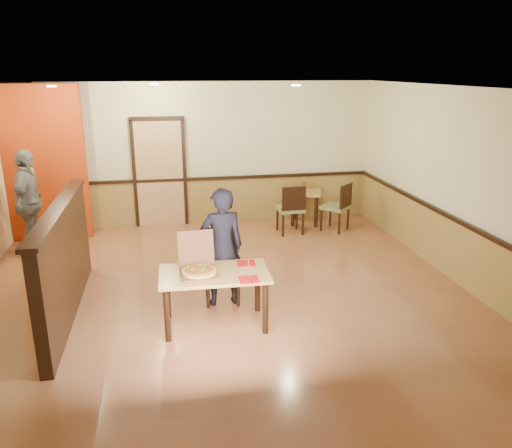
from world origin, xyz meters
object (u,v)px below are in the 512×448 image
(main_table, at_px, (214,280))
(pizza_box, at_px, (199,269))
(diner, at_px, (222,247))
(condiment, at_px, (303,186))
(side_chair_right, at_px, (339,205))
(side_table, at_px, (305,199))
(side_chair_left, at_px, (291,207))
(passerby, at_px, (29,203))
(diner_chair, at_px, (221,262))

(main_table, relative_size, pizza_box, 2.48)
(diner, bearing_deg, condiment, -126.72)
(side_chair_right, relative_size, side_table, 1.21)
(main_table, height_order, condiment, condiment)
(side_chair_left, relative_size, diner, 0.60)
(side_chair_right, bearing_deg, passerby, -41.51)
(side_table, distance_m, pizza_box, 4.61)
(diner_chair, bearing_deg, passerby, 144.98)
(condiment, bearing_deg, diner_chair, -122.06)
(side_chair_right, relative_size, condiment, 5.82)
(side_chair_left, bearing_deg, main_table, 58.61)
(passerby, bearing_deg, side_table, -76.22)
(main_table, distance_m, condiment, 4.64)
(diner_chair, height_order, passerby, passerby)
(side_table, xyz_separation_m, condiment, (-0.00, 0.15, 0.25))
(pizza_box, bearing_deg, main_table, -3.43)
(side_table, xyz_separation_m, pizza_box, (-2.43, -3.90, 0.26))
(passerby, xyz_separation_m, pizza_box, (2.58, -3.05, -0.13))
(side_chair_left, relative_size, pizza_box, 1.78)
(main_table, bearing_deg, side_chair_right, 51.66)
(main_table, bearing_deg, side_chair_left, 62.64)
(diner_chair, xyz_separation_m, side_chair_right, (2.58, 2.57, -0.02))
(side_chair_right, bearing_deg, main_table, 6.09)
(side_chair_right, height_order, condiment, side_chair_right)
(side_table, bearing_deg, diner, -122.13)
(side_chair_left, bearing_deg, condiment, -122.65)
(side_chair_right, height_order, passerby, passerby)
(diner_chair, height_order, side_chair_left, diner_chair)
(side_chair_right, distance_m, condiment, 0.93)
(side_chair_right, xyz_separation_m, pizza_box, (-2.93, -3.30, 0.24))
(main_table, distance_m, passerby, 4.13)
(side_chair_left, bearing_deg, side_table, -128.33)
(side_chair_left, height_order, pizza_box, pizza_box)
(side_chair_right, bearing_deg, pizza_box, 4.24)
(main_table, xyz_separation_m, pizza_box, (-0.18, 0.00, 0.17))
(side_table, relative_size, passerby, 0.44)
(side_chair_right, relative_size, pizza_box, 1.76)
(passerby, bearing_deg, main_table, -133.72)
(side_table, bearing_deg, passerby, -170.33)
(diner_chair, xyz_separation_m, passerby, (-2.93, 2.32, 0.36))
(diner_chair, relative_size, passerby, 0.55)
(main_table, distance_m, pizza_box, 0.25)
(side_table, xyz_separation_m, passerby, (-5.01, -0.85, 0.40))
(side_chair_right, bearing_deg, condiment, -100.30)
(main_table, bearing_deg, side_table, 61.47)
(side_table, distance_m, condiment, 0.29)
(diner, height_order, pizza_box, diner)
(side_chair_left, relative_size, passerby, 0.53)
(side_chair_left, distance_m, pizza_box, 3.84)
(side_chair_right, distance_m, pizza_box, 4.42)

